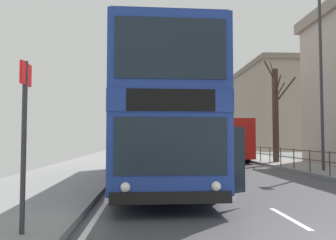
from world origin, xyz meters
TOP-DOWN VIEW (x-y plane):
  - double_decker_bus_main at (-2.56, 8.15)m, footprint 3.52×11.52m
  - background_bus_far_lane at (2.74, 22.54)m, footprint 2.70×10.57m
  - pedestrian_railing_far_kerb at (4.45, 10.90)m, footprint 0.05×27.46m
  - bus_stop_sign_near at (-4.84, 1.18)m, footprint 0.08×0.44m
  - street_lamp_far_side at (5.40, 11.52)m, footprint 0.28×0.60m
  - bare_tree_far_00 at (5.44, 17.59)m, footprint 2.19×1.97m
  - background_building_01 at (17.93, 45.89)m, footprint 13.19×17.47m

SIDE VIEW (x-z plane):
  - pedestrian_railing_far_kerb at x=4.45m, z-range 0.31..1.29m
  - background_bus_far_lane at x=2.74m, z-range 0.15..3.11m
  - bus_stop_sign_near at x=-4.84m, z-range 0.45..3.17m
  - double_decker_bus_main at x=-2.56m, z-range 0.11..4.48m
  - bare_tree_far_00 at x=5.44m, z-range -0.05..6.68m
  - street_lamp_far_side at x=5.40m, z-range 0.77..9.79m
  - background_building_01 at x=17.93m, z-range 0.03..12.41m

